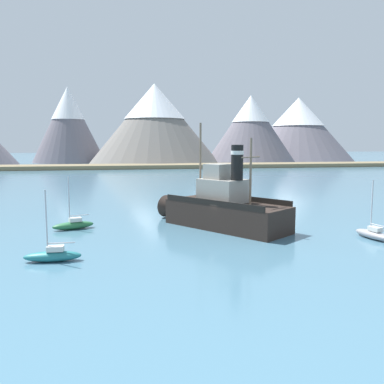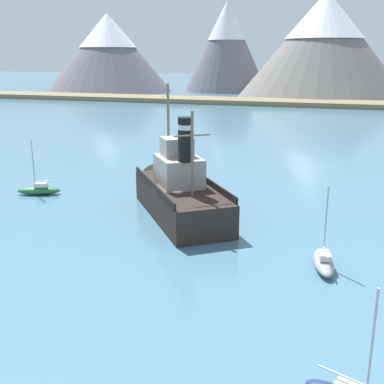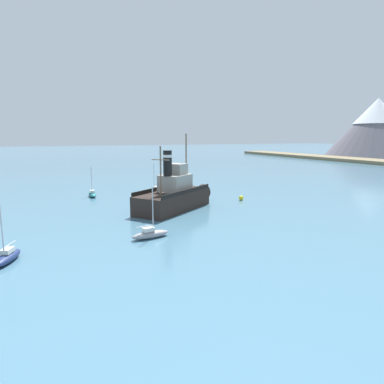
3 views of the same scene
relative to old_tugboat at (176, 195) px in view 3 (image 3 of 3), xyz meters
The scene contains 7 objects.
ground_plane 2.18m from the old_tugboat, 103.02° to the right, with size 600.00×600.00×0.00m, color #477289.
old_tugboat is the anchor object (origin of this frame).
sailboat_teal 16.65m from the old_tugboat, 147.22° to the right, with size 3.82×1.16×4.90m.
sailboat_green 13.89m from the old_tugboat, behind, with size 3.95×2.36×4.90m.
sailboat_grey 13.34m from the old_tugboat, 31.06° to the right, with size 1.77×3.94×4.90m.
sailboat_navy 22.92m from the old_tugboat, 55.12° to the right, with size 3.93×2.45×4.90m.
mooring_buoy 11.46m from the old_tugboat, 99.44° to the left, with size 0.72×0.72×0.72m, color yellow.
Camera 3 is at (41.99, -14.41, 9.64)m, focal length 32.00 mm.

